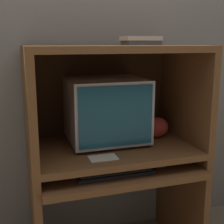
% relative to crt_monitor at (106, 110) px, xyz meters
% --- Properties ---
extents(wall_back, '(6.00, 0.06, 2.60)m').
position_rel_crt_monitor_xyz_m(wall_back, '(0.02, 0.30, 0.33)').
color(wall_back, gray).
rests_on(wall_back, ground_plane).
extents(desk_base, '(0.98, 0.66, 0.67)m').
position_rel_crt_monitor_xyz_m(desk_base, '(0.02, -0.12, -0.55)').
color(desk_base, brown).
rests_on(desk_base, ground_plane).
extents(desk_monitor_shelf, '(0.98, 0.62, 0.10)m').
position_rel_crt_monitor_xyz_m(desk_monitor_shelf, '(0.02, -0.07, -0.23)').
color(desk_monitor_shelf, brown).
rests_on(desk_monitor_shelf, desk_base).
extents(hutch_upper, '(0.98, 0.62, 0.59)m').
position_rel_crt_monitor_xyz_m(hutch_upper, '(0.02, -0.04, 0.19)').
color(hutch_upper, brown).
rests_on(hutch_upper, desk_monitor_shelf).
extents(crt_monitor, '(0.46, 0.40, 0.39)m').
position_rel_crt_monitor_xyz_m(crt_monitor, '(0.00, 0.00, 0.00)').
color(crt_monitor, '#B2B2B7').
rests_on(crt_monitor, desk_monitor_shelf).
extents(keyboard, '(0.43, 0.16, 0.03)m').
position_rel_crt_monitor_xyz_m(keyboard, '(-0.03, -0.26, -0.29)').
color(keyboard, black).
rests_on(keyboard, desk_base).
extents(mouse, '(0.06, 0.04, 0.03)m').
position_rel_crt_monitor_xyz_m(mouse, '(0.24, -0.27, -0.29)').
color(mouse, '#28282B').
rests_on(mouse, desk_base).
extents(snack_bag, '(0.16, 0.12, 0.13)m').
position_rel_crt_monitor_xyz_m(snack_bag, '(0.34, -0.00, -0.14)').
color(snack_bag, '#BC382D').
rests_on(snack_bag, desk_monitor_shelf).
extents(book_stack, '(0.21, 0.15, 0.05)m').
position_rel_crt_monitor_xyz_m(book_stack, '(0.21, -0.03, 0.41)').
color(book_stack, '#4C4C51').
rests_on(book_stack, hutch_upper).
extents(paper_card, '(0.15, 0.10, 0.00)m').
position_rel_crt_monitor_xyz_m(paper_card, '(-0.09, -0.26, -0.20)').
color(paper_card, beige).
rests_on(paper_card, desk_monitor_shelf).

